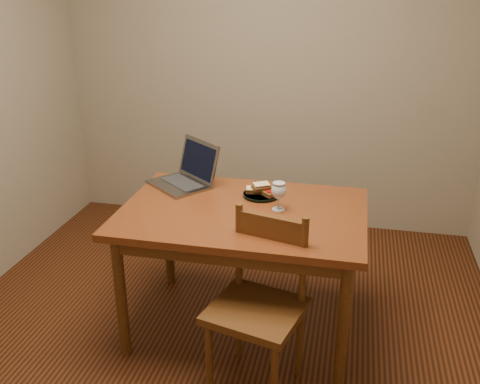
% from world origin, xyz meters
% --- Properties ---
extents(floor, '(3.20, 3.20, 0.02)m').
position_xyz_m(floor, '(0.00, 0.00, -0.01)').
color(floor, black).
rests_on(floor, ground).
extents(back_wall, '(3.20, 0.02, 2.60)m').
position_xyz_m(back_wall, '(0.00, 1.61, 1.30)').
color(back_wall, gray).
rests_on(back_wall, floor).
extents(front_wall, '(3.20, 0.02, 2.60)m').
position_xyz_m(front_wall, '(0.00, -1.61, 1.30)').
color(front_wall, gray).
rests_on(front_wall, floor).
extents(table, '(1.30, 0.90, 0.74)m').
position_xyz_m(table, '(0.12, 0.11, 0.65)').
color(table, '#4E200D').
rests_on(table, floor).
extents(chair, '(0.50, 0.49, 0.45)m').
position_xyz_m(chair, '(0.29, -0.32, 0.48)').
color(chair, '#40230D').
rests_on(chair, floor).
extents(plate, '(0.21, 0.21, 0.02)m').
position_xyz_m(plate, '(0.18, 0.31, 0.75)').
color(plate, black).
rests_on(plate, table).
extents(sandwich_cheese, '(0.11, 0.08, 0.03)m').
position_xyz_m(sandwich_cheese, '(0.15, 0.32, 0.77)').
color(sandwich_cheese, '#381E0C').
rests_on(sandwich_cheese, plate).
extents(sandwich_tomato, '(0.12, 0.12, 0.03)m').
position_xyz_m(sandwich_tomato, '(0.22, 0.30, 0.77)').
color(sandwich_tomato, '#381E0C').
rests_on(sandwich_tomato, plate).
extents(sandwich_top, '(0.12, 0.11, 0.03)m').
position_xyz_m(sandwich_top, '(0.18, 0.32, 0.80)').
color(sandwich_top, '#381E0C').
rests_on(sandwich_top, plate).
extents(milk_glass, '(0.08, 0.08, 0.16)m').
position_xyz_m(milk_glass, '(0.30, 0.15, 0.82)').
color(milk_glass, white).
rests_on(milk_glass, table).
extents(laptop, '(0.47, 0.46, 0.25)m').
position_xyz_m(laptop, '(-0.28, 0.42, 0.81)').
color(laptop, slate).
rests_on(laptop, table).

